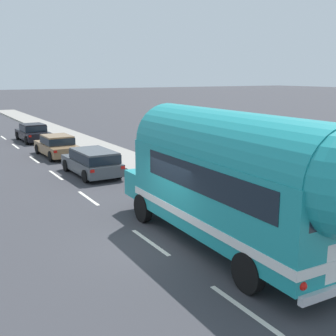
# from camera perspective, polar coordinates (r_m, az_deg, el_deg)

# --- Properties ---
(ground_plane) EXTENTS (300.00, 300.00, 0.00)m
(ground_plane) POSITION_cam_1_polar(r_m,az_deg,el_deg) (13.38, -1.90, -10.16)
(ground_plane) COLOR #38383D
(lane_markings) EXTENTS (3.73, 80.00, 0.01)m
(lane_markings) POSITION_cam_1_polar(r_m,az_deg,el_deg) (25.38, -10.19, 0.48)
(lane_markings) COLOR silver
(lane_markings) RESTS_ON ground
(sidewalk_slab) EXTENTS (2.59, 90.00, 0.15)m
(sidewalk_slab) POSITION_cam_1_polar(r_m,az_deg,el_deg) (24.03, -2.85, 0.17)
(sidewalk_slab) COLOR gray
(sidewalk_slab) RESTS_ON ground
(painted_bus) EXTENTS (2.73, 10.33, 4.12)m
(painted_bus) POSITION_cam_1_polar(r_m,az_deg,el_deg) (12.21, 9.38, -1.14)
(painted_bus) COLOR teal
(painted_bus) RESTS_ON ground
(car_lead) EXTENTS (2.01, 4.42, 1.37)m
(car_lead) POSITION_cam_1_polar(r_m,az_deg,el_deg) (22.38, -9.97, 0.95)
(car_lead) COLOR #474C51
(car_lead) RESTS_ON ground
(car_second) EXTENTS (1.98, 4.51, 1.37)m
(car_second) POSITION_cam_1_polar(r_m,az_deg,el_deg) (28.24, -14.51, 2.97)
(car_second) COLOR olive
(car_second) RESTS_ON ground
(car_third) EXTENTS (2.03, 4.40, 1.37)m
(car_third) POSITION_cam_1_polar(r_m,az_deg,el_deg) (35.31, -17.49, 4.58)
(car_third) COLOR black
(car_third) RESTS_ON ground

